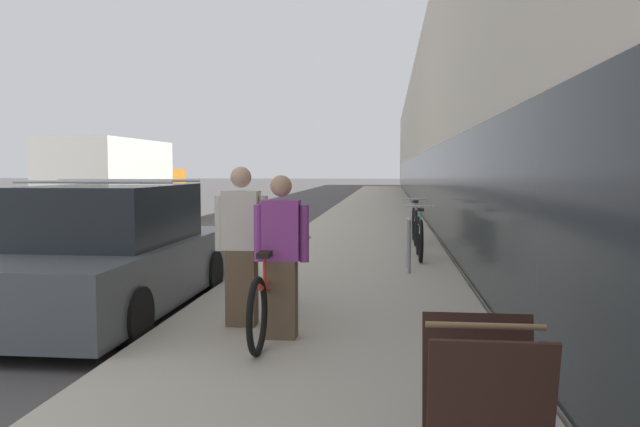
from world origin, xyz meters
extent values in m
cube|color=#B2AA99|center=(5.17, 21.00, 0.07)|extent=(3.50, 70.00, 0.14)
cube|color=beige|center=(11.97, 29.00, 3.49)|extent=(10.00, 70.00, 6.98)
cube|color=#1E2328|center=(7.01, 29.00, 1.25)|extent=(0.10, 63.00, 2.20)
torus|color=black|center=(4.66, 3.49, 0.49)|extent=(0.06, 0.69, 0.69)
torus|color=black|center=(4.66, 1.65, 0.49)|extent=(0.06, 0.69, 0.69)
cylinder|color=red|center=(4.66, 2.57, 0.70)|extent=(0.04, 1.57, 0.04)
cylinder|color=red|center=(4.66, 2.20, 0.60)|extent=(0.04, 0.93, 0.32)
cylinder|color=red|center=(4.66, 1.98, 0.84)|extent=(0.03, 0.03, 0.29)
cube|color=black|center=(4.66, 1.98, 0.98)|extent=(0.11, 0.22, 0.05)
cylinder|color=red|center=(4.66, 3.35, 0.85)|extent=(0.03, 0.03, 0.30)
cylinder|color=silver|center=(4.66, 3.35, 1.00)|extent=(0.52, 0.03, 0.03)
cube|color=brown|center=(4.78, 2.24, 0.52)|extent=(0.29, 0.21, 0.75)
cube|color=#933D93|center=(4.78, 2.24, 1.18)|extent=(0.35, 0.21, 0.58)
cylinder|color=#933D93|center=(4.56, 2.24, 1.15)|extent=(0.09, 0.09, 0.55)
cylinder|color=#933D93|center=(5.00, 2.24, 1.15)|extent=(0.09, 0.09, 0.55)
sphere|color=tan|center=(4.78, 2.24, 1.60)|extent=(0.21, 0.21, 0.21)
cube|color=brown|center=(4.28, 2.67, 0.54)|extent=(0.30, 0.22, 0.79)
cube|color=beige|center=(4.28, 2.67, 1.24)|extent=(0.37, 0.22, 0.61)
cylinder|color=beige|center=(4.05, 2.67, 1.21)|extent=(0.09, 0.09, 0.57)
cylinder|color=beige|center=(4.52, 2.67, 1.21)|extent=(0.09, 0.09, 0.57)
sphere|color=tan|center=(4.28, 2.67, 1.68)|extent=(0.22, 0.22, 0.22)
cylinder|color=gray|center=(6.12, 6.12, 0.55)|extent=(0.05, 0.05, 0.82)
cylinder|color=gray|center=(6.12, 6.67, 0.55)|extent=(0.05, 0.05, 0.82)
cylinder|color=gray|center=(6.12, 6.39, 0.96)|extent=(0.05, 0.55, 0.05)
torus|color=black|center=(6.35, 8.25, 0.52)|extent=(0.06, 0.75, 0.75)
torus|color=black|center=(6.35, 7.28, 0.52)|extent=(0.06, 0.75, 0.75)
cylinder|color=#7AD1C6|center=(6.35, 7.77, 0.74)|extent=(0.04, 0.82, 0.04)
cylinder|color=#7AD1C6|center=(6.35, 7.57, 0.64)|extent=(0.04, 0.50, 0.34)
cylinder|color=#7AD1C6|center=(6.35, 7.46, 0.90)|extent=(0.03, 0.03, 0.31)
cube|color=black|center=(6.35, 7.46, 1.05)|extent=(0.11, 0.22, 0.05)
cylinder|color=#7AD1C6|center=(6.35, 8.17, 0.91)|extent=(0.03, 0.03, 0.33)
cylinder|color=silver|center=(6.35, 8.17, 1.07)|extent=(0.52, 0.03, 0.03)
torus|color=black|center=(6.36, 10.65, 0.52)|extent=(0.06, 0.77, 0.77)
torus|color=black|center=(6.36, 9.60, 0.52)|extent=(0.06, 0.77, 0.77)
cylinder|color=#B7BCC1|center=(6.36, 10.13, 0.76)|extent=(0.04, 0.89, 0.04)
cylinder|color=#B7BCC1|center=(6.36, 9.92, 0.65)|extent=(0.04, 0.54, 0.35)
cylinder|color=#B7BCC1|center=(6.36, 9.79, 0.91)|extent=(0.03, 0.03, 0.32)
cube|color=black|center=(6.36, 9.79, 1.07)|extent=(0.11, 0.22, 0.05)
cylinder|color=#B7BCC1|center=(6.36, 10.57, 0.92)|extent=(0.03, 0.03, 0.33)
cylinder|color=silver|center=(6.36, 10.57, 1.09)|extent=(0.52, 0.03, 0.03)
cube|color=#331E19|center=(6.25, -0.44, 0.58)|extent=(0.56, 0.20, 0.89)
cylinder|color=#93704C|center=(6.25, -0.62, 1.02)|extent=(0.56, 0.03, 0.03)
cube|color=#4C5156|center=(2.45, 3.62, 0.51)|extent=(1.77, 4.51, 0.72)
cube|color=#1E2328|center=(2.45, 3.62, 1.22)|extent=(1.52, 2.26, 0.70)
cylinder|color=silver|center=(2.45, 4.11, 1.62)|extent=(1.89, 0.04, 0.04)
cylinder|color=silver|center=(2.45, 3.12, 1.62)|extent=(1.89, 0.04, 0.04)
cylinder|color=black|center=(1.63, 4.97, 0.30)|extent=(0.22, 0.60, 0.60)
cylinder|color=black|center=(3.27, 4.97, 0.30)|extent=(0.22, 0.60, 0.60)
cylinder|color=black|center=(3.27, 2.26, 0.30)|extent=(0.22, 0.60, 0.60)
cube|color=orange|center=(-2.15, 16.52, 1.00)|extent=(1.93, 1.54, 1.54)
cube|color=silver|center=(-2.15, 13.44, 1.41)|extent=(2.10, 4.62, 2.36)
cylinder|color=black|center=(-3.10, 16.12, 0.42)|extent=(0.28, 0.84, 0.84)
cylinder|color=black|center=(-1.20, 16.12, 0.42)|extent=(0.28, 0.84, 0.84)
cylinder|color=black|center=(-3.10, 12.52, 0.42)|extent=(0.28, 0.84, 0.84)
cylinder|color=black|center=(-1.20, 12.52, 0.42)|extent=(0.28, 0.84, 0.84)
camera|label=1|loc=(5.80, -3.60, 1.77)|focal=35.00mm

